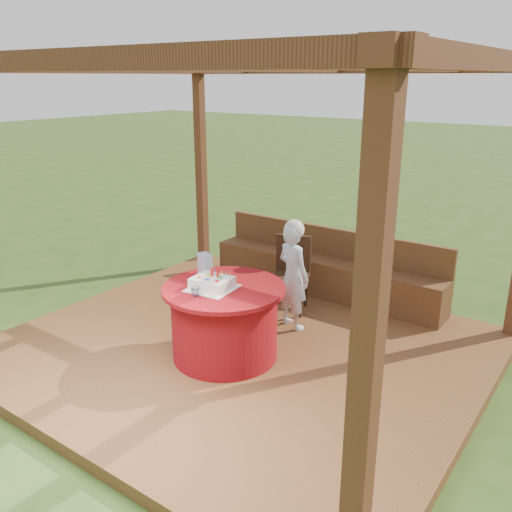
% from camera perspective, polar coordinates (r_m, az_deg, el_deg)
% --- Properties ---
extents(ground, '(60.00, 60.00, 0.00)m').
position_cam_1_polar(ground, '(5.58, -1.52, -10.46)').
color(ground, '#2D4918').
rests_on(ground, ground).
extents(deck, '(4.50, 4.00, 0.12)m').
position_cam_1_polar(deck, '(5.55, -1.53, -9.92)').
color(deck, brown).
rests_on(deck, ground).
extents(pergola, '(4.50, 4.00, 2.72)m').
position_cam_1_polar(pergola, '(4.90, -1.77, 15.05)').
color(pergola, brown).
rests_on(pergola, deck).
extents(bench, '(3.00, 0.42, 0.80)m').
position_cam_1_polar(bench, '(6.75, 7.30, -1.76)').
color(bench, brown).
rests_on(bench, deck).
extents(table, '(1.15, 1.15, 0.72)m').
position_cam_1_polar(table, '(5.18, -3.32, -6.88)').
color(table, maroon).
rests_on(table, deck).
extents(chair, '(0.51, 0.51, 0.85)m').
position_cam_1_polar(chair, '(6.21, 3.73, -1.49)').
color(chair, '#351E10').
rests_on(chair, deck).
extents(elderly_woman, '(0.48, 0.38, 1.19)m').
position_cam_1_polar(elderly_woman, '(5.69, 3.93, -1.86)').
color(elderly_woman, '#9DCDE9').
rests_on(elderly_woman, deck).
extents(birthday_cake, '(0.44, 0.44, 0.18)m').
position_cam_1_polar(birthday_cake, '(4.98, -4.65, -2.85)').
color(birthday_cake, white).
rests_on(birthday_cake, table).
extents(gift_bag, '(0.18, 0.15, 0.22)m').
position_cam_1_polar(gift_bag, '(5.32, -5.39, -0.88)').
color(gift_bag, '#DF90C9').
rests_on(gift_bag, table).
extents(drinking_glass, '(0.11, 0.11, 0.08)m').
position_cam_1_polar(drinking_glass, '(4.83, -6.39, -3.77)').
color(drinking_glass, white).
rests_on(drinking_glass, table).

